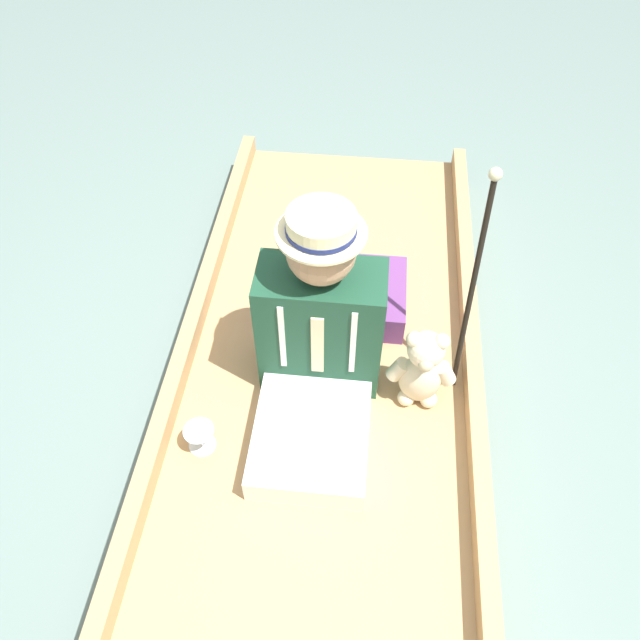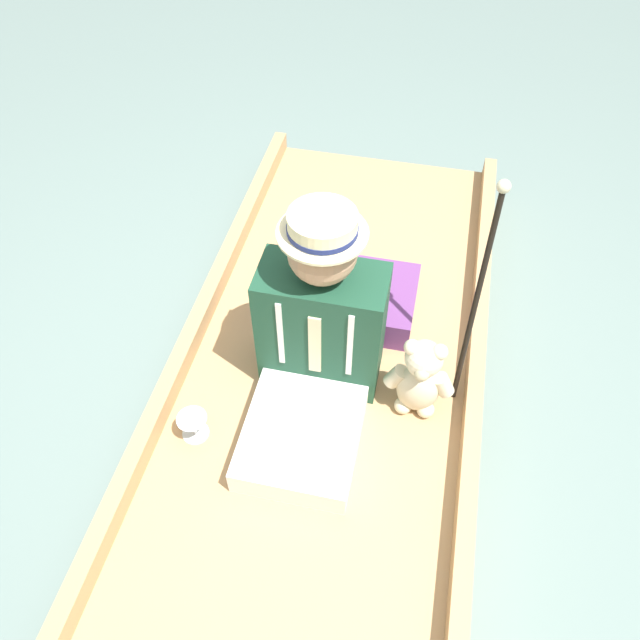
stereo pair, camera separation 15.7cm
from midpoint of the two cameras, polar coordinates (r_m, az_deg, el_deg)
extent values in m
plane|color=slate|center=(2.50, 1.72, -9.50)|extent=(16.00, 16.00, 0.00)
cube|color=tan|center=(2.44, 1.76, -8.64)|extent=(1.19, 3.20, 0.14)
cube|color=tan|center=(2.36, 15.57, -9.33)|extent=(0.06, 3.20, 0.09)
cube|color=tan|center=(2.45, -11.25, -4.67)|extent=(0.06, 3.20, 0.09)
cube|color=#6B3875|center=(2.63, 4.52, 2.06)|extent=(0.54, 0.38, 0.14)
cube|color=white|center=(2.24, 0.33, -10.77)|extent=(0.40, 0.45, 0.11)
cube|color=#19422D|center=(2.26, 2.17, -0.74)|extent=(0.45, 0.23, 0.53)
cube|color=beige|center=(2.15, 1.60, -2.44)|extent=(0.04, 0.01, 0.29)
cube|color=white|center=(2.12, 4.86, -2.53)|extent=(0.02, 0.01, 0.32)
cube|color=white|center=(2.15, -1.58, -1.44)|extent=(0.02, 0.01, 0.32)
sphere|color=tan|center=(1.98, 2.49, 6.28)|extent=(0.23, 0.23, 0.23)
cylinder|color=beige|center=(1.93, 2.56, 7.89)|extent=(0.29, 0.29, 0.01)
cylinder|color=beige|center=(1.91, 2.60, 8.74)|extent=(0.22, 0.22, 0.07)
cylinder|color=navy|center=(1.92, 2.58, 8.27)|extent=(0.22, 0.22, 0.02)
ellipsoid|color=beige|center=(2.32, 10.88, -6.12)|extent=(0.16, 0.13, 0.23)
sphere|color=beige|center=(2.18, 11.53, -3.57)|extent=(0.13, 0.13, 0.13)
sphere|color=tan|center=(2.15, 11.36, -4.92)|extent=(0.05, 0.05, 0.05)
sphere|color=beige|center=(2.15, 12.97, -2.95)|extent=(0.06, 0.06, 0.06)
sphere|color=beige|center=(2.14, 10.49, -2.55)|extent=(0.06, 0.06, 0.06)
cylinder|color=beige|center=(2.29, 13.12, -5.86)|extent=(0.09, 0.06, 0.10)
cylinder|color=beige|center=(2.28, 8.94, -5.20)|extent=(0.09, 0.06, 0.10)
sphere|color=beige|center=(2.37, 11.52, -8.11)|extent=(0.07, 0.07, 0.07)
sphere|color=beige|center=(2.37, 9.50, -7.79)|extent=(0.07, 0.07, 0.07)
cylinder|color=silver|center=(2.34, -9.40, -10.24)|extent=(0.10, 0.10, 0.01)
cylinder|color=silver|center=(2.31, -9.48, -9.91)|extent=(0.01, 0.01, 0.05)
cone|color=silver|center=(2.27, -9.63, -9.28)|extent=(0.11, 0.11, 0.05)
cylinder|color=black|center=(2.20, 16.00, 1.34)|extent=(0.02, 0.20, 0.85)
sphere|color=beige|center=(2.00, 18.68, 11.42)|extent=(0.04, 0.04, 0.04)
camera|label=1|loc=(0.08, -87.94, 2.40)|focal=35.00mm
camera|label=2|loc=(0.08, 92.06, -2.40)|focal=35.00mm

